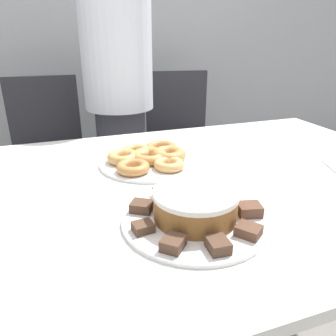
# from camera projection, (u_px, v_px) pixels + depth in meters

# --- Properties ---
(wall_back) EXTENTS (8.00, 0.05, 2.60)m
(wall_back) POSITION_uv_depth(u_px,v_px,m) (82.00, 7.00, 2.18)
(wall_back) COLOR #A8AAAD
(wall_back) RESTS_ON ground_plane
(table) EXTENTS (1.88, 1.09, 0.72)m
(table) POSITION_uv_depth(u_px,v_px,m) (158.00, 204.00, 0.99)
(table) COLOR silver
(table) RESTS_ON ground_plane
(person_standing) EXTENTS (0.35, 0.35, 1.59)m
(person_standing) POSITION_uv_depth(u_px,v_px,m) (119.00, 96.00, 1.70)
(person_standing) COLOR #383842
(person_standing) RESTS_ON ground_plane
(office_chair_left) EXTENTS (0.46, 0.46, 0.92)m
(office_chair_left) POSITION_uv_depth(u_px,v_px,m) (50.00, 165.00, 1.86)
(office_chair_left) COLOR black
(office_chair_left) RESTS_ON ground_plane
(office_chair_right) EXTENTS (0.51, 0.51, 0.92)m
(office_chair_right) POSITION_uv_depth(u_px,v_px,m) (180.00, 150.00, 2.11)
(office_chair_right) COLOR black
(office_chair_right) RESTS_ON ground_plane
(plate_cake) EXTENTS (0.35, 0.35, 0.01)m
(plate_cake) POSITION_uv_depth(u_px,v_px,m) (195.00, 219.00, 0.78)
(plate_cake) COLOR white
(plate_cake) RESTS_ON table
(plate_donuts) EXTENTS (0.34, 0.34, 0.01)m
(plate_donuts) POSITION_uv_depth(u_px,v_px,m) (149.00, 162.00, 1.12)
(plate_donuts) COLOR white
(plate_donuts) RESTS_ON table
(frosted_cake) EXTENTS (0.20, 0.20, 0.07)m
(frosted_cake) POSITION_uv_depth(u_px,v_px,m) (195.00, 204.00, 0.76)
(frosted_cake) COLOR brown
(frosted_cake) RESTS_ON plate_cake
(lamington_0) EXTENTS (0.07, 0.06, 0.02)m
(lamington_0) POSITION_uv_depth(u_px,v_px,m) (142.00, 206.00, 0.80)
(lamington_0) COLOR #513828
(lamington_0) RESTS_ON plate_cake
(lamington_1) EXTENTS (0.05, 0.04, 0.02)m
(lamington_1) POSITION_uv_depth(u_px,v_px,m) (143.00, 227.00, 0.72)
(lamington_1) COLOR #513828
(lamington_1) RESTS_ON plate_cake
(lamington_2) EXTENTS (0.06, 0.06, 0.02)m
(lamington_2) POSITION_uv_depth(u_px,v_px,m) (173.00, 243.00, 0.66)
(lamington_2) COLOR #513828
(lamington_2) RESTS_ON plate_cake
(lamington_3) EXTENTS (0.04, 0.05, 0.02)m
(lamington_3) POSITION_uv_depth(u_px,v_px,m) (218.00, 245.00, 0.65)
(lamington_3) COLOR #513828
(lamington_3) RESTS_ON plate_cake
(lamington_4) EXTENTS (0.07, 0.07, 0.02)m
(lamington_4) POSITION_uv_depth(u_px,v_px,m) (248.00, 231.00, 0.70)
(lamington_4) COLOR brown
(lamington_4) RESTS_ON plate_cake
(lamington_5) EXTENTS (0.06, 0.06, 0.03)m
(lamington_5) POSITION_uv_depth(u_px,v_px,m) (249.00, 209.00, 0.78)
(lamington_5) COLOR brown
(lamington_5) RESTS_ON plate_cake
(lamington_6) EXTENTS (0.07, 0.06, 0.02)m
(lamington_6) POSITION_uv_depth(u_px,v_px,m) (227.00, 195.00, 0.86)
(lamington_6) COLOR brown
(lamington_6) RESTS_ON plate_cake
(lamington_7) EXTENTS (0.05, 0.06, 0.03)m
(lamington_7) POSITION_uv_depth(u_px,v_px,m) (195.00, 188.00, 0.89)
(lamington_7) COLOR brown
(lamington_7) RESTS_ON plate_cake
(lamington_8) EXTENTS (0.05, 0.05, 0.02)m
(lamington_8) POSITION_uv_depth(u_px,v_px,m) (163.00, 192.00, 0.87)
(lamington_8) COLOR #513828
(lamington_8) RESTS_ON plate_cake
(donut_0) EXTENTS (0.12, 0.12, 0.03)m
(donut_0) POSITION_uv_depth(u_px,v_px,m) (149.00, 156.00, 1.11)
(donut_0) COLOR #D18E4C
(donut_0) RESTS_ON plate_donuts
(donut_1) EXTENTS (0.11, 0.11, 0.03)m
(donut_1) POSITION_uv_depth(u_px,v_px,m) (123.00, 157.00, 1.10)
(donut_1) COLOR tan
(donut_1) RESTS_ON plate_donuts
(donut_2) EXTENTS (0.11, 0.11, 0.03)m
(donut_2) POSITION_uv_depth(u_px,v_px,m) (133.00, 167.00, 1.02)
(donut_2) COLOR #C68447
(donut_2) RESTS_ON plate_donuts
(donut_3) EXTENTS (0.10, 0.10, 0.03)m
(donut_3) POSITION_uv_depth(u_px,v_px,m) (169.00, 164.00, 1.05)
(donut_3) COLOR #E5AD66
(donut_3) RESTS_ON plate_donuts
(donut_4) EXTENTS (0.12, 0.12, 0.04)m
(donut_4) POSITION_uv_depth(u_px,v_px,m) (169.00, 154.00, 1.12)
(donut_4) COLOR #D18E4C
(donut_4) RESTS_ON plate_donuts
(donut_5) EXTENTS (0.12, 0.12, 0.03)m
(donut_5) POSITION_uv_depth(u_px,v_px,m) (161.00, 148.00, 1.19)
(donut_5) COLOR #C68447
(donut_5) RESTS_ON plate_donuts
(donut_6) EXTENTS (0.11, 0.11, 0.03)m
(donut_6) POSITION_uv_depth(u_px,v_px,m) (136.00, 151.00, 1.16)
(donut_6) COLOR #E5AD66
(donut_6) RESTS_ON plate_donuts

